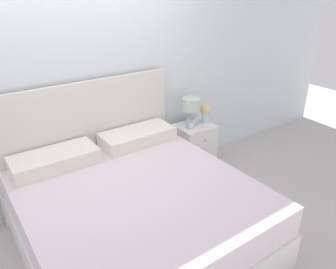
{
  "coord_description": "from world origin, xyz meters",
  "views": [
    {
      "loc": [
        -1.11,
        -2.99,
        2.14
      ],
      "look_at": [
        0.63,
        -0.54,
        0.76
      ],
      "focal_mm": 35.0,
      "sensor_mm": 36.0,
      "label": 1
    }
  ],
  "objects_px": {
    "nightstand": "(194,147)",
    "table_lamp": "(191,106)",
    "bed": "(134,210)",
    "alarm_clock": "(190,125)",
    "flower_vase": "(206,112)"
  },
  "relations": [
    {
      "from": "nightstand",
      "to": "flower_vase",
      "type": "bearing_deg",
      "value": 0.73
    },
    {
      "from": "nightstand",
      "to": "table_lamp",
      "type": "relative_size",
      "value": 1.8
    },
    {
      "from": "table_lamp",
      "to": "flower_vase",
      "type": "distance_m",
      "value": 0.22
    },
    {
      "from": "flower_vase",
      "to": "alarm_clock",
      "type": "xyz_separation_m",
      "value": [
        -0.28,
        -0.04,
        -0.1
      ]
    },
    {
      "from": "table_lamp",
      "to": "flower_vase",
      "type": "height_order",
      "value": "table_lamp"
    },
    {
      "from": "bed",
      "to": "table_lamp",
      "type": "relative_size",
      "value": 5.92
    },
    {
      "from": "nightstand",
      "to": "alarm_clock",
      "type": "xyz_separation_m",
      "value": [
        -0.11,
        -0.04,
        0.34
      ]
    },
    {
      "from": "bed",
      "to": "alarm_clock",
      "type": "bearing_deg",
      "value": 29.74
    },
    {
      "from": "bed",
      "to": "nightstand",
      "type": "height_order",
      "value": "bed"
    },
    {
      "from": "bed",
      "to": "table_lamp",
      "type": "xyz_separation_m",
      "value": [
        1.23,
        0.74,
        0.5
      ]
    },
    {
      "from": "bed",
      "to": "table_lamp",
      "type": "height_order",
      "value": "bed"
    },
    {
      "from": "bed",
      "to": "flower_vase",
      "type": "relative_size",
      "value": 8.43
    },
    {
      "from": "flower_vase",
      "to": "nightstand",
      "type": "bearing_deg",
      "value": -179.27
    },
    {
      "from": "nightstand",
      "to": "table_lamp",
      "type": "distance_m",
      "value": 0.53
    },
    {
      "from": "nightstand",
      "to": "table_lamp",
      "type": "xyz_separation_m",
      "value": [
        -0.03,
        0.05,
        0.53
      ]
    }
  ]
}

